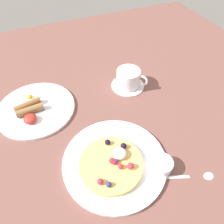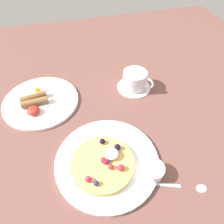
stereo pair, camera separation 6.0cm
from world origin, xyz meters
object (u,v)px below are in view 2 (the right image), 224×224
Objects in this scene: syrup_ramekin at (153,170)px; coffee_cup at (135,79)px; pancake_plate at (107,161)px; breakfast_plate at (41,101)px; coffee_saucer at (134,87)px; teaspoon at (185,186)px.

coffee_cup reaches higher than syrup_ramekin.
pancake_plate is 1.09× the size of breakfast_plate.
breakfast_plate reaches higher than coffee_saucer.
teaspoon is (0.30, -40.04, -0.14)cm from coffee_saucer.
coffee_saucer reaches higher than teaspoon.
teaspoon is at bearing -49.55° from breakfast_plate.
pancake_plate is 12.71cm from syrup_ramekin.
pancake_plate reaches higher than coffee_saucer.
syrup_ramekin is 0.23× the size of breakfast_plate.
coffee_saucer is 40.04cm from teaspoon.
coffee_cup reaches higher than breakfast_plate.
breakfast_plate is 1.63× the size of teaspoon.
teaspoon is at bearing -37.49° from syrup_ramekin.
coffee_cup is at bearing 57.85° from pancake_plate.
coffee_cup is at bearing 78.77° from syrup_ramekin.
teaspoon is (0.19, -39.93, -3.79)cm from coffee_cup.
syrup_ramekin is at bearing -31.44° from pancake_plate.
coffee_saucer is 1.25× the size of coffee_cup.
coffee_cup is (34.62, -0.89, 3.52)cm from breakfast_plate.
syrup_ramekin is 35.24cm from coffee_cup.
coffee_cup is (0.11, -0.11, 3.65)cm from coffee_saucer.
teaspoon is at bearing -33.94° from pancake_plate.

